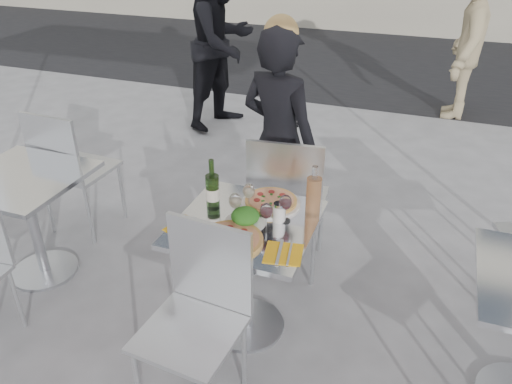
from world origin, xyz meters
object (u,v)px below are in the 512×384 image
(wineglass_white_b, at_px, (249,192))
(wineglass_red_b, at_px, (285,203))
(pedestrian_a, at_px, (223,42))
(napkin_right, at_px, (283,253))
(chair_near, at_px, (200,305))
(salad_plate, at_px, (245,217))
(wineglass_white_a, at_px, (235,202))
(side_chair_lfar, at_px, (68,163))
(sugar_shaker, at_px, (279,212))
(napkin_left, at_px, (186,227))
(wine_bottle, at_px, (213,190))
(pedestrian_b, at_px, (464,37))
(carafe, at_px, (313,196))
(chair_far, at_px, (287,196))
(wineglass_red_a, at_px, (266,212))
(main_table, at_px, (247,254))
(pizza_near, at_px, (230,239))
(side_table_left, at_px, (28,205))
(woman_diner, at_px, (279,142))
(pizza_far, at_px, (271,202))

(wineglass_white_b, xyz_separation_m, wineglass_red_b, (0.22, -0.05, 0.00))
(pedestrian_a, distance_m, napkin_right, 3.60)
(chair_near, relative_size, napkin_right, 4.63)
(salad_plate, bearing_deg, wineglass_white_a, 165.28)
(side_chair_lfar, distance_m, sugar_shaker, 1.81)
(wineglass_white_b, distance_m, napkin_left, 0.39)
(salad_plate, xyz_separation_m, sugar_shaker, (0.16, 0.08, 0.02))
(wineglass_white_a, bearing_deg, wine_bottle, 157.32)
(pedestrian_b, bearing_deg, wineglass_red_b, -11.64)
(napkin_right, bearing_deg, wineglass_white_b, 123.12)
(salad_plate, bearing_deg, sugar_shaker, 27.63)
(pedestrian_a, xyz_separation_m, carafe, (1.73, -2.78, -0.07))
(chair_far, distance_m, wineglass_red_a, 0.67)
(wineglass_white_a, bearing_deg, pedestrian_b, 75.27)
(pedestrian_b, bearing_deg, main_table, -13.91)
(wineglass_white_b, height_order, wineglass_red_a, same)
(side_chair_lfar, bearing_deg, carafe, 173.43)
(chair_near, xyz_separation_m, side_chair_lfar, (-1.53, 0.99, 0.02))
(napkin_left, bearing_deg, pizza_near, 6.89)
(side_table_left, bearing_deg, side_chair_lfar, 98.81)
(chair_near, bearing_deg, pedestrian_a, 116.35)
(woman_diner, height_order, wineglass_white_a, woman_diner)
(carafe, bearing_deg, side_chair_lfar, 170.53)
(pizza_far, height_order, wineglass_red_b, wineglass_red_b)
(main_table, bearing_deg, pedestrian_b, 76.06)
(carafe, height_order, wineglass_white_a, carafe)
(woman_diner, bearing_deg, pizza_far, 121.67)
(pizza_near, distance_m, napkin_left, 0.26)
(wineglass_white_b, bearing_deg, main_table, -75.84)
(pizza_far, xyz_separation_m, napkin_left, (-0.34, -0.38, -0.01))
(pizza_near, xyz_separation_m, sugar_shaker, (0.17, 0.26, 0.04))
(pedestrian_b, relative_size, sugar_shaker, 17.41)
(chair_far, bearing_deg, chair_near, 78.23)
(pedestrian_a, height_order, carafe, pedestrian_a)
(woman_diner, bearing_deg, carafe, 136.89)
(pizza_near, relative_size, wineglass_red_b, 2.12)
(chair_near, height_order, napkin_right, chair_near)
(side_table_left, height_order, wineglass_red_a, wineglass_red_a)
(pedestrian_b, xyz_separation_m, wineglass_red_b, (-0.84, -4.09, -0.07))
(chair_far, height_order, chair_near, chair_far)
(wineglass_red_a, distance_m, napkin_right, 0.24)
(woman_diner, relative_size, pizza_far, 4.80)
(wine_bottle, distance_m, wineglass_white_a, 0.17)
(chair_near, height_order, pedestrian_b, pedestrian_b)
(side_table_left, height_order, wineglass_white_b, wineglass_white_b)
(wineglass_white_a, height_order, napkin_right, wineglass_white_a)
(chair_near, relative_size, pedestrian_b, 0.52)
(wine_bottle, relative_size, wineglass_red_b, 1.87)
(chair_far, xyz_separation_m, pedestrian_a, (-1.48, 2.39, 0.33))
(side_table_left, bearing_deg, salad_plate, -0.59)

